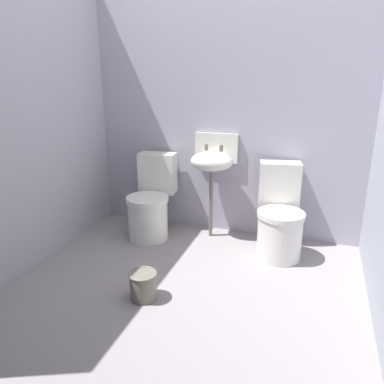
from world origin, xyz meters
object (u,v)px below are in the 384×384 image
object	(u,v)px
toilet_right	(279,219)
sink	(212,160)
toilet_left	(151,204)
bucket	(143,285)

from	to	relation	value
toilet_right	sink	world-z (taller)	sink
toilet_right	sink	bearing A→B (deg)	-26.87
sink	toilet_right	bearing A→B (deg)	-15.66
toilet_left	sink	xyz separation A→B (m)	(0.56, 0.19, 0.43)
toilet_right	bucket	bearing A→B (deg)	40.27
bucket	toilet_left	bearing A→B (deg)	111.45
sink	bucket	world-z (taller)	sink
toilet_right	toilet_left	bearing A→B (deg)	-11.19
toilet_right	bucket	distance (m)	1.34
sink	toilet_left	bearing A→B (deg)	-161.40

